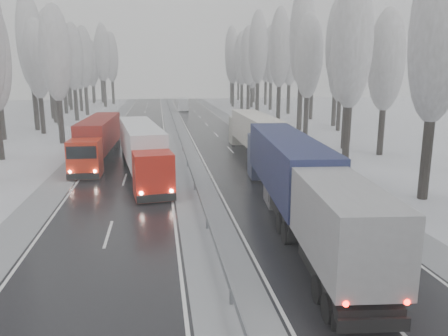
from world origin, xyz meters
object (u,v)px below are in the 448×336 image
object	(u,v)px
truck_cream_box	(253,131)
truck_red_white	(142,147)
truck_grey_tarp	(314,199)
box_truck_distant	(183,104)
truck_red_red	(98,137)
truck_blue_box	(283,163)

from	to	relation	value
truck_cream_box	truck_red_white	size ratio (longest dim) A/B	1.00
truck_grey_tarp	box_truck_distant	xyz separation A→B (m)	(-1.84, 77.57, -1.02)
truck_red_red	truck_red_white	bearing A→B (deg)	-56.36
truck_cream_box	truck_red_red	distance (m)	15.26
truck_grey_tarp	box_truck_distant	size ratio (longest dim) A/B	2.16
truck_red_red	truck_cream_box	bearing A→B (deg)	5.44
truck_grey_tarp	truck_red_red	bearing A→B (deg)	124.80
truck_cream_box	truck_red_red	bearing A→B (deg)	-176.07
truck_cream_box	truck_red_red	world-z (taller)	truck_cream_box
truck_blue_box	truck_cream_box	world-z (taller)	truck_blue_box
truck_cream_box	truck_red_white	xyz separation A→B (m)	(-10.88, -7.98, -0.02)
truck_red_white	truck_blue_box	bearing A→B (deg)	-50.69
truck_grey_tarp	truck_cream_box	distance (m)	24.15
truck_red_red	truck_grey_tarp	bearing A→B (deg)	-58.92
box_truck_distant	truck_red_white	distance (m)	61.89
truck_blue_box	truck_red_red	xyz separation A→B (m)	(-13.60, 15.58, -0.28)
truck_blue_box	truck_cream_box	xyz separation A→B (m)	(1.63, 16.57, -0.17)
truck_grey_tarp	truck_blue_box	world-z (taller)	truck_blue_box
box_truck_distant	truck_red_red	size ratio (longest dim) A/B	0.48
box_truck_distant	truck_red_red	bearing A→B (deg)	-98.16
truck_blue_box	box_truck_distant	world-z (taller)	truck_blue_box
box_truck_distant	truck_grey_tarp	bearing A→B (deg)	-85.26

